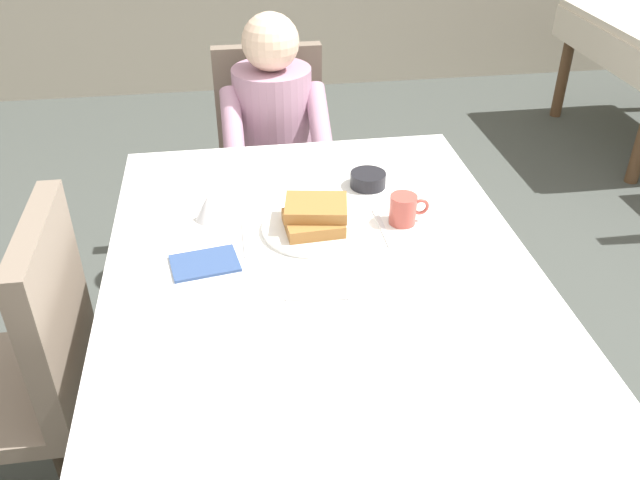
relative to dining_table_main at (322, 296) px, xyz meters
The scene contains 14 objects.
ground_plane 0.65m from the dining_table_main, ahead, with size 14.00×14.00×0.00m, color #474C47.
dining_table_main is the anchor object (origin of this frame).
chair_diner 1.18m from the dining_table_main, 91.59° to the left, with size 0.44×0.45×0.93m.
diner_person 1.01m from the dining_table_main, 91.83° to the left, with size 0.40×0.43×1.12m.
chair_left_side 0.78m from the dining_table_main, behind, with size 0.45×0.44×0.93m.
plate_breakfast 0.20m from the dining_table_main, 88.65° to the left, with size 0.28×0.28×0.02m, color white.
breakfast_stack 0.23m from the dining_table_main, 88.56° to the left, with size 0.19×0.18×0.07m.
cup_coffee 0.34m from the dining_table_main, 35.54° to the left, with size 0.11×0.08×0.08m.
bowl_butter 0.47m from the dining_table_main, 63.40° to the left, with size 0.11×0.11×0.04m, color black.
syrup_pitcher 0.42m from the dining_table_main, 134.80° to the left, with size 0.08×0.08×0.07m.
fork_left_of_plate 0.26m from the dining_table_main, 139.23° to the left, with size 0.18×0.01×0.01m, color silver.
knife_right_of_plate 0.27m from the dining_table_main, 39.51° to the left, with size 0.20×0.01×0.01m, color silver.
spoon_near_edge 0.16m from the dining_table_main, 104.57° to the right, with size 0.15×0.01×0.01m, color silver.
napkin_folded 0.32m from the dining_table_main, 168.56° to the left, with size 0.17×0.12×0.01m, color #334C7F.
Camera 1 is at (-0.21, -1.36, 1.73)m, focal length 37.20 mm.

